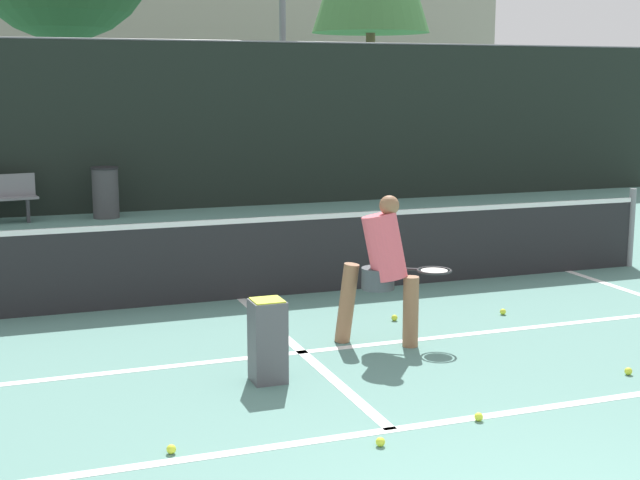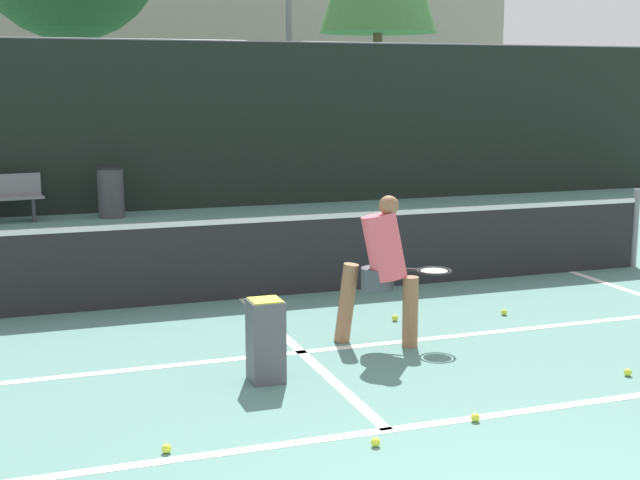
% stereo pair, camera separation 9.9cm
% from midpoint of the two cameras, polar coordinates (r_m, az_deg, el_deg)
% --- Properties ---
extents(court_baseline_near, '(11.00, 0.10, 0.01)m').
position_cam_midpoint_polar(court_baseline_near, '(6.63, 4.76, -12.02)').
color(court_baseline_near, white).
rests_on(court_baseline_near, ground).
extents(court_service_line, '(8.25, 0.10, 0.01)m').
position_cam_midpoint_polar(court_service_line, '(8.39, -0.86, -7.18)').
color(court_service_line, white).
rests_on(court_service_line, ground).
extents(court_center_mark, '(0.10, 4.23, 0.01)m').
position_cam_midpoint_polar(court_center_mark, '(8.49, -1.09, -6.97)').
color(court_center_mark, white).
rests_on(court_center_mark, ground).
extents(net, '(11.09, 0.09, 1.07)m').
position_cam_midpoint_polar(net, '(10.34, -4.77, -1.00)').
color(net, slate).
rests_on(net, ground).
extents(fence_back, '(24.00, 0.06, 3.30)m').
position_cam_midpoint_polar(fence_back, '(17.65, -11.12, 7.15)').
color(fence_back, black).
rests_on(fence_back, ground).
extents(player_practicing, '(1.19, 0.60, 1.46)m').
position_cam_midpoint_polar(player_practicing, '(8.47, 4.35, -1.63)').
color(player_practicing, '#8C6042').
rests_on(player_practicing, ground).
extents(tennis_ball_scattered_0, '(0.07, 0.07, 0.07)m').
position_cam_midpoint_polar(tennis_ball_scattered_0, '(9.89, 11.98, -4.55)').
color(tennis_ball_scattered_0, '#D1E033').
rests_on(tennis_ball_scattered_0, ground).
extents(tennis_ball_scattered_2, '(0.07, 0.07, 0.07)m').
position_cam_midpoint_polar(tennis_ball_scattered_2, '(6.34, 4.05, -12.78)').
color(tennis_ball_scattered_2, '#D1E033').
rests_on(tennis_ball_scattered_2, ground).
extents(tennis_ball_scattered_4, '(0.07, 0.07, 0.07)m').
position_cam_midpoint_polar(tennis_ball_scattered_4, '(6.86, 10.33, -11.12)').
color(tennis_ball_scattered_4, '#D1E033').
rests_on(tennis_ball_scattered_4, ground).
extents(tennis_ball_scattered_5, '(0.07, 0.07, 0.07)m').
position_cam_midpoint_polar(tennis_ball_scattered_5, '(9.48, 5.12, -4.99)').
color(tennis_ball_scattered_5, '#D1E033').
rests_on(tennis_ball_scattered_5, ground).
extents(tennis_ball_scattered_6, '(0.07, 0.07, 0.07)m').
position_cam_midpoint_polar(tennis_ball_scattered_6, '(8.19, 19.43, -7.99)').
color(tennis_ball_scattered_6, '#D1E033').
rests_on(tennis_ball_scattered_6, ground).
extents(tennis_ball_scattered_8, '(0.07, 0.07, 0.07)m').
position_cam_midpoint_polar(tennis_ball_scattered_8, '(6.31, -9.34, -13.03)').
color(tennis_ball_scattered_8, '#D1E033').
rests_on(tennis_ball_scattered_8, ground).
extents(ball_hopper, '(0.28, 0.28, 0.71)m').
position_cam_midpoint_polar(ball_hopper, '(7.52, -3.11, -6.32)').
color(ball_hopper, '#4C4C51').
rests_on(ball_hopper, ground).
extents(trash_bin, '(0.50, 0.50, 0.95)m').
position_cam_midpoint_polar(trash_bin, '(16.98, -13.08, 3.01)').
color(trash_bin, '#3F3F42').
rests_on(trash_bin, ground).
extents(parked_car, '(1.87, 4.20, 1.39)m').
position_cam_midpoint_polar(parked_car, '(22.51, -1.39, 5.24)').
color(parked_car, navy).
rests_on(parked_car, ground).
extents(building_far, '(36.00, 2.40, 6.72)m').
position_cam_midpoint_polar(building_far, '(35.82, -15.54, 11.13)').
color(building_far, gray).
rests_on(building_far, ground).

